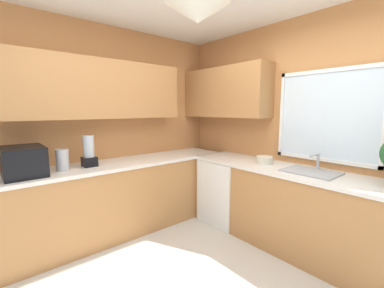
{
  "coord_description": "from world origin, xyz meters",
  "views": [
    {
      "loc": [
        1.33,
        -1.17,
        1.56
      ],
      "look_at": [
        -0.79,
        0.62,
        1.18
      ],
      "focal_mm": 23.31,
      "sensor_mm": 36.0,
      "label": 1
    }
  ],
  "objects_px": {
    "microwave": "(24,161)",
    "blender_appliance": "(89,152)",
    "sink_assembly": "(311,171)",
    "bowl": "(264,160)",
    "dishwasher": "(227,191)",
    "kettle": "(62,160)"
  },
  "relations": [
    {
      "from": "bowl",
      "to": "dishwasher",
      "type": "bearing_deg",
      "value": -176.94
    },
    {
      "from": "sink_assembly",
      "to": "kettle",
      "type": "bearing_deg",
      "value": -131.9
    },
    {
      "from": "kettle",
      "to": "bowl",
      "type": "height_order",
      "value": "kettle"
    },
    {
      "from": "sink_assembly",
      "to": "dishwasher",
      "type": "bearing_deg",
      "value": -178.09
    },
    {
      "from": "blender_appliance",
      "to": "microwave",
      "type": "bearing_deg",
      "value": -90.0
    },
    {
      "from": "sink_assembly",
      "to": "microwave",
      "type": "bearing_deg",
      "value": -127.66
    },
    {
      "from": "bowl",
      "to": "blender_appliance",
      "type": "bearing_deg",
      "value": -126.16
    },
    {
      "from": "bowl",
      "to": "blender_appliance",
      "type": "xyz_separation_m",
      "value": [
        -1.22,
        -1.67,
        0.12
      ]
    },
    {
      "from": "dishwasher",
      "to": "sink_assembly",
      "type": "relative_size",
      "value": 1.66
    },
    {
      "from": "kettle",
      "to": "bowl",
      "type": "relative_size",
      "value": 1.18
    },
    {
      "from": "microwave",
      "to": "blender_appliance",
      "type": "relative_size",
      "value": 1.33
    },
    {
      "from": "sink_assembly",
      "to": "bowl",
      "type": "height_order",
      "value": "sink_assembly"
    },
    {
      "from": "dishwasher",
      "to": "kettle",
      "type": "relative_size",
      "value": 3.75
    },
    {
      "from": "dishwasher",
      "to": "blender_appliance",
      "type": "height_order",
      "value": "blender_appliance"
    },
    {
      "from": "sink_assembly",
      "to": "bowl",
      "type": "xyz_separation_m",
      "value": [
        -0.56,
        -0.01,
        0.03
      ]
    },
    {
      "from": "sink_assembly",
      "to": "blender_appliance",
      "type": "distance_m",
      "value": 2.45
    },
    {
      "from": "microwave",
      "to": "sink_assembly",
      "type": "xyz_separation_m",
      "value": [
        1.78,
        2.31,
        -0.13
      ]
    },
    {
      "from": "microwave",
      "to": "blender_appliance",
      "type": "bearing_deg",
      "value": 90.0
    },
    {
      "from": "dishwasher",
      "to": "sink_assembly",
      "type": "xyz_separation_m",
      "value": [
        1.12,
        0.04,
        0.49
      ]
    },
    {
      "from": "microwave",
      "to": "bowl",
      "type": "height_order",
      "value": "microwave"
    },
    {
      "from": "kettle",
      "to": "sink_assembly",
      "type": "relative_size",
      "value": 0.44
    },
    {
      "from": "bowl",
      "to": "sink_assembly",
      "type": "bearing_deg",
      "value": 0.76
    }
  ]
}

